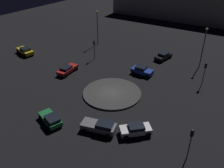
{
  "coord_description": "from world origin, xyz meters",
  "views": [
    {
      "loc": [
        -19.34,
        26.21,
        21.12
      ],
      "look_at": [
        0.0,
        0.0,
        1.81
      ],
      "focal_mm": 38.68,
      "sensor_mm": 36.0,
      "label": 1
    }
  ],
  "objects": [
    {
      "name": "roundabout_island",
      "position": [
        0.0,
        0.0,
        0.13
      ],
      "size": [
        9.37,
        9.37,
        0.27
      ],
      "primitive_type": "cylinder",
      "color": "#383838",
      "rests_on": "ground_plane"
    },
    {
      "name": "streetlamp_southeast",
      "position": [
        15.56,
        -15.47,
        5.35
      ],
      "size": [
        0.56,
        0.56,
        7.86
      ],
      "color": "#4C4C51",
      "rests_on": "ground_plane"
    },
    {
      "name": "car_green",
      "position": [
        2.29,
        10.72,
        0.7
      ],
      "size": [
        4.28,
        2.8,
        1.31
      ],
      "rotation": [
        0.0,
        0.0,
        -0.27
      ],
      "color": "#1E7238",
      "rests_on": "ground_plane"
    },
    {
      "name": "car_grey",
      "position": [
        -3.97,
        8.03,
        0.77
      ],
      "size": [
        4.82,
        3.14,
        1.46
      ],
      "rotation": [
        0.0,
        0.0,
        0.32
      ],
      "color": "slate",
      "rests_on": "ground_plane"
    },
    {
      "name": "streetlamp_southwest",
      "position": [
        -7.96,
        -18.0,
        4.82
      ],
      "size": [
        0.47,
        0.47,
        7.73
      ],
      "color": "#4C4C51",
      "rests_on": "ground_plane"
    },
    {
      "name": "traffic_light_southeast",
      "position": [
        10.76,
        -8.52,
        2.9
      ],
      "size": [
        0.39,
        0.38,
        4.08
      ],
      "rotation": [
        0.0,
        0.0,
        2.47
      ],
      "color": "#2D2D2D",
      "rests_on": "ground_plane"
    },
    {
      "name": "store_building",
      "position": [
        10.68,
        -48.2,
        4.25
      ],
      "size": [
        40.55,
        13.91,
        8.5
      ],
      "rotation": [
        0.0,
        0.0,
        6.38
      ],
      "color": "#ADA893",
      "rests_on": "ground_plane"
    },
    {
      "name": "traffic_light_west",
      "position": [
        -14.71,
        5.64,
        2.9
      ],
      "size": [
        0.39,
        0.36,
        4.08
      ],
      "rotation": [
        0.0,
        0.0,
        -0.37
      ],
      "color": "#2D2D2D",
      "rests_on": "ground_plane"
    },
    {
      "name": "car_white",
      "position": [
        -7.99,
        5.83,
        0.78
      ],
      "size": [
        3.93,
        4.02,
        1.44
      ],
      "rotation": [
        0.0,
        0.0,
        0.82
      ],
      "color": "white",
      "rests_on": "ground_plane"
    },
    {
      "name": "car_black",
      "position": [
        -0.7,
        -16.96,
        0.74
      ],
      "size": [
        2.43,
        4.34,
        1.42
      ],
      "rotation": [
        0.0,
        0.0,
        1.43
      ],
      "color": "black",
      "rests_on": "ground_plane"
    },
    {
      "name": "ground_plane",
      "position": [
        0.0,
        0.0,
        0.0
      ],
      "size": [
        115.68,
        115.68,
        0.0
      ],
      "primitive_type": "plane",
      "color": "black"
    },
    {
      "name": "car_red",
      "position": [
        10.92,
        -0.86,
        0.72
      ],
      "size": [
        2.44,
        4.58,
        1.36
      ],
      "rotation": [
        0.0,
        0.0,
        4.84
      ],
      "color": "red",
      "rests_on": "ground_plane"
    },
    {
      "name": "car_yellow",
      "position": [
        24.51,
        -1.58,
        0.8
      ],
      "size": [
        4.83,
        2.7,
        1.51
      ],
      "rotation": [
        0.0,
        0.0,
        -0.16
      ],
      "color": "gold",
      "rests_on": "ground_plane"
    },
    {
      "name": "car_blue",
      "position": [
        -0.48,
        -8.56,
        0.8
      ],
      "size": [
        4.01,
        2.23,
        1.55
      ],
      "rotation": [
        0.0,
        0.0,
        3.2
      ],
      "color": "#1E38A5",
      "rests_on": "ground_plane"
    },
    {
      "name": "traffic_light_southwest",
      "position": [
        -10.68,
        -11.25,
        2.94
      ],
      "size": [
        0.38,
        0.39,
        4.13
      ],
      "rotation": [
        0.0,
        0.0,
        0.81
      ],
      "color": "#2D2D2D",
      "rests_on": "ground_plane"
    }
  ]
}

